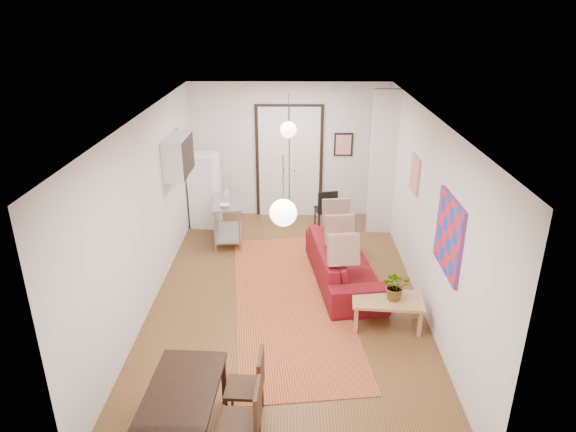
{
  "coord_description": "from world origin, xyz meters",
  "views": [
    {
      "loc": [
        0.12,
        -7.17,
        4.34
      ],
      "look_at": [
        0.02,
        0.33,
        1.25
      ],
      "focal_mm": 32.0,
      "sensor_mm": 36.0,
      "label": 1
    }
  ],
  "objects_px": {
    "kitchen_counter": "(228,216)",
    "dining_table": "(183,395)",
    "coffee_table": "(387,302)",
    "dining_chair_near": "(245,377)",
    "fridge": "(205,190)",
    "black_side_chair": "(325,204)",
    "dining_chair_far": "(240,409)",
    "sofa": "(344,263)"
  },
  "relations": [
    {
      "from": "dining_table",
      "to": "sofa",
      "type": "bearing_deg",
      "value": 60.33
    },
    {
      "from": "black_side_chair",
      "to": "kitchen_counter",
      "type": "bearing_deg",
      "value": 8.57
    },
    {
      "from": "coffee_table",
      "to": "dining_table",
      "type": "relative_size",
      "value": 0.81
    },
    {
      "from": "coffee_table",
      "to": "sofa",
      "type": "bearing_deg",
      "value": 111.56
    },
    {
      "from": "coffee_table",
      "to": "kitchen_counter",
      "type": "relative_size",
      "value": 0.92
    },
    {
      "from": "sofa",
      "to": "fridge",
      "type": "bearing_deg",
      "value": 40.52
    },
    {
      "from": "coffee_table",
      "to": "dining_chair_near",
      "type": "bearing_deg",
      "value": -137.12
    },
    {
      "from": "sofa",
      "to": "coffee_table",
      "type": "bearing_deg",
      "value": -166.44
    },
    {
      "from": "coffee_table",
      "to": "fridge",
      "type": "relative_size",
      "value": 0.68
    },
    {
      "from": "fridge",
      "to": "dining_table",
      "type": "bearing_deg",
      "value": -74.94
    },
    {
      "from": "dining_chair_near",
      "to": "black_side_chair",
      "type": "distance_m",
      "value": 5.45
    },
    {
      "from": "fridge",
      "to": "dining_table",
      "type": "xyz_separation_m",
      "value": [
        0.73,
        -5.87,
        -0.15
      ]
    },
    {
      "from": "kitchen_counter",
      "to": "dining_table",
      "type": "distance_m",
      "value": 5.08
    },
    {
      "from": "sofa",
      "to": "coffee_table",
      "type": "height_order",
      "value": "sofa"
    },
    {
      "from": "coffee_table",
      "to": "kitchen_counter",
      "type": "height_order",
      "value": "kitchen_counter"
    },
    {
      "from": "sofa",
      "to": "dining_chair_far",
      "type": "distance_m",
      "value": 3.8
    },
    {
      "from": "dining_table",
      "to": "black_side_chair",
      "type": "bearing_deg",
      "value": 72.8
    },
    {
      "from": "fridge",
      "to": "dining_chair_far",
      "type": "height_order",
      "value": "fridge"
    },
    {
      "from": "dining_chair_near",
      "to": "kitchen_counter",
      "type": "bearing_deg",
      "value": -168.07
    },
    {
      "from": "kitchen_counter",
      "to": "dining_table",
      "type": "relative_size",
      "value": 0.88
    },
    {
      "from": "coffee_table",
      "to": "dining_chair_near",
      "type": "distance_m",
      "value": 2.58
    },
    {
      "from": "sofa",
      "to": "dining_table",
      "type": "xyz_separation_m",
      "value": [
        -1.98,
        -3.47,
        0.27
      ]
    },
    {
      "from": "coffee_table",
      "to": "dining_chair_far",
      "type": "distance_m",
      "value": 2.94
    },
    {
      "from": "fridge",
      "to": "dining_table",
      "type": "distance_m",
      "value": 5.91
    },
    {
      "from": "dining_chair_near",
      "to": "black_side_chair",
      "type": "bearing_deg",
      "value": 170.16
    },
    {
      "from": "sofa",
      "to": "dining_chair_near",
      "type": "relative_size",
      "value": 2.73
    },
    {
      "from": "dining_chair_far",
      "to": "black_side_chair",
      "type": "distance_m",
      "value": 5.94
    },
    {
      "from": "fridge",
      "to": "sofa",
      "type": "bearing_deg",
      "value": -33.48
    },
    {
      "from": "kitchen_counter",
      "to": "fridge",
      "type": "xyz_separation_m",
      "value": [
        -0.57,
        0.79,
        0.24
      ]
    },
    {
      "from": "sofa",
      "to": "dining_chair_near",
      "type": "bearing_deg",
      "value": 147.59
    },
    {
      "from": "kitchen_counter",
      "to": "fridge",
      "type": "height_order",
      "value": "fridge"
    },
    {
      "from": "dining_chair_near",
      "to": "black_side_chair",
      "type": "height_order",
      "value": "black_side_chair"
    },
    {
      "from": "dining_chair_near",
      "to": "coffee_table",
      "type": "bearing_deg",
      "value": 135.55
    },
    {
      "from": "kitchen_counter",
      "to": "black_side_chair",
      "type": "xyz_separation_m",
      "value": [
        1.94,
        0.67,
        -0.01
      ]
    },
    {
      "from": "dining_chair_near",
      "to": "dining_table",
      "type": "bearing_deg",
      "value": -51.4
    },
    {
      "from": "dining_table",
      "to": "black_side_chair",
      "type": "distance_m",
      "value": 6.02
    },
    {
      "from": "sofa",
      "to": "black_side_chair",
      "type": "bearing_deg",
      "value": -3.0
    },
    {
      "from": "sofa",
      "to": "black_side_chair",
      "type": "height_order",
      "value": "black_side_chair"
    },
    {
      "from": "dining_table",
      "to": "black_side_chair",
      "type": "height_order",
      "value": "black_side_chair"
    },
    {
      "from": "kitchen_counter",
      "to": "black_side_chair",
      "type": "height_order",
      "value": "black_side_chair"
    },
    {
      "from": "sofa",
      "to": "dining_table",
      "type": "relative_size",
      "value": 1.83
    },
    {
      "from": "fridge",
      "to": "dining_table",
      "type": "height_order",
      "value": "fridge"
    }
  ]
}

